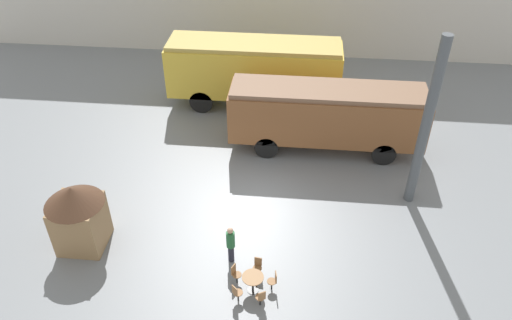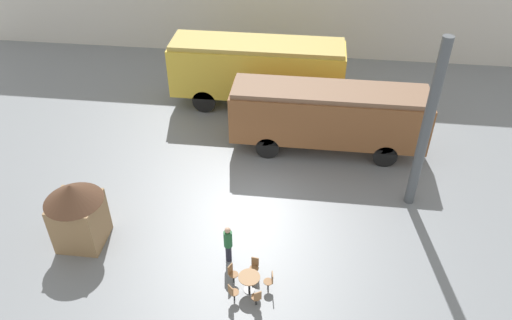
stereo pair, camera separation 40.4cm
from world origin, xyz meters
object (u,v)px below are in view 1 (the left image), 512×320
at_px(passenger_coach_wooden, 327,113).
at_px(visitor_person, 231,243).
at_px(passenger_coach_vintage, 254,68).
at_px(ticket_kiosk, 78,214).
at_px(cafe_chair_0, 258,266).
at_px(cafe_table_near, 253,280).

height_order(passenger_coach_wooden, visitor_person, passenger_coach_wooden).
height_order(passenger_coach_vintage, visitor_person, passenger_coach_vintage).
distance_m(passenger_coach_wooden, ticket_kiosk, 12.70).
bearing_deg(visitor_person, passenger_coach_vintage, 91.56).
bearing_deg(cafe_chair_0, ticket_kiosk, -89.69).
xyz_separation_m(passenger_coach_wooden, visitor_person, (-3.76, -8.23, -1.16)).
bearing_deg(passenger_coach_wooden, cafe_chair_0, -106.58).
bearing_deg(cafe_table_near, visitor_person, 125.98).
bearing_deg(cafe_table_near, cafe_chair_0, 82.20).
height_order(cafe_chair_0, ticket_kiosk, ticket_kiosk).
bearing_deg(passenger_coach_vintage, cafe_chair_0, -83.60).
relative_size(passenger_coach_vintage, cafe_table_near, 12.02).
relative_size(passenger_coach_wooden, ticket_kiosk, 3.26).
bearing_deg(cafe_table_near, passenger_coach_wooden, 74.11).
bearing_deg(ticket_kiosk, passenger_coach_vintage, 64.15).
bearing_deg(visitor_person, ticket_kiosk, 176.88).
xyz_separation_m(passenger_coach_wooden, cafe_chair_0, (-2.64, -8.86, -1.62)).
bearing_deg(passenger_coach_wooden, cafe_table_near, -105.89).
distance_m(passenger_coach_wooden, cafe_chair_0, 9.38).
bearing_deg(passenger_coach_vintage, visitor_person, -88.44).
xyz_separation_m(cafe_chair_0, visitor_person, (-1.12, 0.62, 0.46)).
height_order(cafe_table_near, ticket_kiosk, ticket_kiosk).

